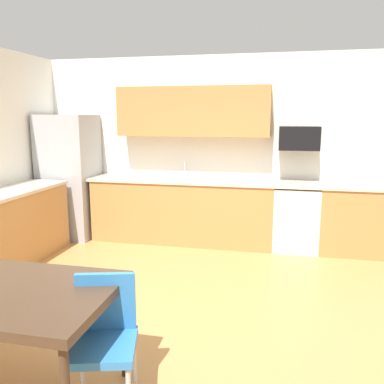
# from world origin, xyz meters

# --- Properties ---
(ground_plane) EXTENTS (12.00, 12.00, 0.00)m
(ground_plane) POSITION_xyz_m (0.00, 0.00, 0.00)
(ground_plane) COLOR #B77F47
(wall_back) EXTENTS (5.80, 0.10, 2.70)m
(wall_back) POSITION_xyz_m (0.00, 2.65, 1.35)
(wall_back) COLOR white
(wall_back) RESTS_ON ground
(cabinet_run_back) EXTENTS (2.64, 0.60, 0.90)m
(cabinet_run_back) POSITION_xyz_m (-0.43, 2.30, 0.45)
(cabinet_run_back) COLOR #AD7A42
(cabinet_run_back) RESTS_ON ground
(cabinet_run_back_right) EXTENTS (0.91, 0.60, 0.90)m
(cabinet_run_back_right) POSITION_xyz_m (1.95, 2.30, 0.45)
(cabinet_run_back_right) COLOR #AD7A42
(cabinet_run_back_right) RESTS_ON ground
(cabinet_run_left) EXTENTS (0.60, 2.00, 0.90)m
(cabinet_run_left) POSITION_xyz_m (-2.30, 0.80, 0.45)
(cabinet_run_left) COLOR #AD7A42
(cabinet_run_left) RESTS_ON ground
(countertop_back) EXTENTS (4.80, 0.64, 0.04)m
(countertop_back) POSITION_xyz_m (0.00, 2.30, 0.92)
(countertop_back) COLOR beige
(countertop_back) RESTS_ON cabinet_run_back
(countertop_left) EXTENTS (0.64, 2.00, 0.04)m
(countertop_left) POSITION_xyz_m (-2.30, 0.80, 0.92)
(countertop_left) COLOR beige
(countertop_left) RESTS_ON cabinet_run_left
(upper_cabinets_back) EXTENTS (2.20, 0.34, 0.70)m
(upper_cabinets_back) POSITION_xyz_m (-0.30, 2.43, 1.90)
(upper_cabinets_back) COLOR #AD7A42
(refrigerator) EXTENTS (0.76, 0.70, 1.86)m
(refrigerator) POSITION_xyz_m (-2.18, 2.22, 0.93)
(refrigerator) COLOR #9EA0A5
(refrigerator) RESTS_ON ground
(oven_range) EXTENTS (0.60, 0.60, 0.91)m
(oven_range) POSITION_xyz_m (1.19, 2.30, 0.46)
(oven_range) COLOR white
(oven_range) RESTS_ON ground
(microwave) EXTENTS (0.54, 0.36, 0.32)m
(microwave) POSITION_xyz_m (1.19, 2.40, 1.54)
(microwave) COLOR black
(sink_basin) EXTENTS (0.48, 0.40, 0.14)m
(sink_basin) POSITION_xyz_m (-0.44, 2.30, 0.88)
(sink_basin) COLOR #A5A8AD
(sink_basin) RESTS_ON countertop_back
(sink_faucet) EXTENTS (0.02, 0.02, 0.24)m
(sink_faucet) POSITION_xyz_m (-0.44, 2.48, 1.04)
(sink_faucet) COLOR #B2B5BA
(sink_faucet) RESTS_ON countertop_back
(dining_table) EXTENTS (1.40, 0.90, 0.77)m
(dining_table) POSITION_xyz_m (-0.72, -1.25, 0.71)
(dining_table) COLOR #422D1E
(dining_table) RESTS_ON ground
(chair_near_table) EXTENTS (0.49, 0.49, 0.85)m
(chair_near_table) POSITION_xyz_m (-0.08, -1.17, 0.50)
(chair_near_table) COLOR #2D72B7
(chair_near_table) RESTS_ON ground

